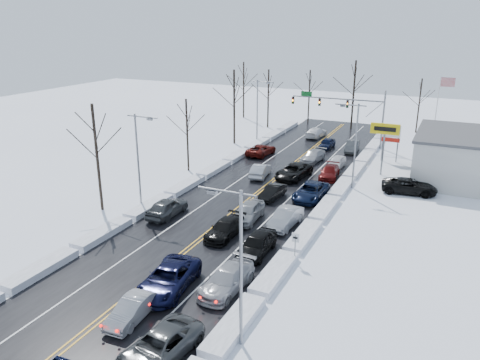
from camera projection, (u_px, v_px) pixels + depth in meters
The scene contains 44 objects.
ground at pixel (240, 207), 44.58m from camera, with size 160.00×160.00×0.00m, color white.
road_surface at pixel (248, 200), 46.29m from camera, with size 14.00×84.00×0.01m, color black.
snow_bank_left at pixel (183, 189), 49.34m from camera, with size 1.49×72.00×0.54m, color white.
snow_bank_right at pixel (323, 213), 43.24m from camera, with size 1.49×72.00×0.54m, color white.
traffic_signal_mast at pixel (347, 107), 65.43m from camera, with size 13.28×0.39×8.00m.
tires_plus_sign at pixel (385, 132), 52.47m from camera, with size 3.20×0.34×6.00m.
used_vehicles_sign at pixel (391, 136), 58.15m from camera, with size 2.20×0.22×4.65m.
speed_limit_sign at pixel (295, 242), 33.90m from camera, with size 0.55×0.09×2.35m.
flagpole at pixel (438, 107), 62.30m from camera, with size 1.87×1.20×10.00m.
streetlight_se at pixel (237, 257), 24.10m from camera, with size 3.20×0.25×9.00m.
streetlight_ne at pixel (354, 139), 48.11m from camera, with size 3.20×0.25×9.00m.
streetlight_sw at pixel (139, 154), 42.77m from camera, with size 3.20×0.25×9.00m.
streetlight_nw at pixel (259, 106), 66.77m from camera, with size 3.20×0.25×9.00m.
tree_left_b at pixel (95, 137), 41.80m from camera, with size 4.00×4.00×10.00m.
tree_left_c at pixel (187, 121), 53.74m from camera, with size 3.40×3.40×8.50m.
tree_left_d at pixel (234, 93), 65.57m from camera, with size 4.20×4.20×10.50m.
tree_left_e at pixel (268, 87), 75.92m from camera, with size 3.80×3.80×9.50m.
tree_far_a at pixel (244, 79), 83.85m from camera, with size 4.00×4.00×10.00m.
tree_far_b at pixel (310, 86), 80.11m from camera, with size 3.60×3.60×9.00m.
tree_far_c at pixel (355, 82), 74.73m from camera, with size 4.40×4.40×11.00m.
tree_far_d at pixel (420, 95), 72.57m from camera, with size 3.40×3.40×8.50m.
queued_car_1 at pixel (133, 319), 27.83m from camera, with size 1.44×4.12×1.36m, color #97999E.
queued_car_2 at pixel (169, 289), 30.95m from camera, with size 2.70×5.85×1.62m, color black.
queued_car_3 at pixel (225, 236), 38.59m from camera, with size 1.96×4.83×1.40m, color black.
queued_car_4 at pixel (248, 220), 41.72m from camera, with size 1.93×4.79×1.63m, color gray.
queued_car_5 at pixel (273, 198), 46.90m from camera, with size 1.40×4.02×1.32m, color black.
queued_car_6 at pixel (293, 178), 52.95m from camera, with size 2.64×5.73×1.59m, color black.
queued_car_7 at pixel (313, 161), 59.24m from camera, with size 1.95×4.80×1.39m, color #9B9DA2.
queued_car_8 at pixel (327, 148), 65.41m from camera, with size 1.61×3.99×1.36m, color black.
queued_car_10 at pixel (160, 358), 24.60m from camera, with size 2.48×5.38×1.49m, color #3B3E40.
queued_car_11 at pixel (227, 289), 30.92m from camera, with size 2.12×5.20×1.51m, color #9D9FA4.
queued_car_12 at pixel (257, 253), 35.75m from camera, with size 1.93×4.80×1.64m, color black.
queued_car_13 at pixel (285, 226), 40.48m from camera, with size 1.64×4.69×1.55m, color #919398.
queued_car_14 at pixel (310, 199), 46.74m from camera, with size 2.56×5.55×1.54m, color black.
queued_car_15 at pixel (329, 178), 52.97m from camera, with size 1.90×4.67×1.35m, color #4C0A0A.
queued_car_16 at pixel (336, 167), 56.71m from camera, with size 1.64×4.08×1.39m, color white.
queued_car_17 at pixel (352, 152), 63.59m from camera, with size 1.59×4.56×1.50m, color #3C3F41.
oncoming_car_0 at pixel (260, 176), 53.42m from camera, with size 1.56×4.47×1.47m, color #ABADB3.
oncoming_car_1 at pixel (261, 155), 62.06m from camera, with size 2.38×5.17×1.44m, color #500E0A.
oncoming_car_2 at pixel (316, 137), 71.57m from camera, with size 2.06×5.06×1.47m, color white.
oncoming_car_3 at pixel (168, 216), 42.67m from camera, with size 1.98×4.91×1.67m, color #3B3D3F.
parked_car_0 at pixel (408, 193), 48.26m from camera, with size 2.54×5.52×1.53m, color black.
parked_car_1 at pixel (441, 183), 51.34m from camera, with size 2.15×5.30×1.54m, color #444749.
parked_car_2 at pixel (426, 167), 56.78m from camera, with size 1.73×4.31×1.47m, color black.
Camera 1 is at (17.56, -37.45, 16.83)m, focal length 35.00 mm.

